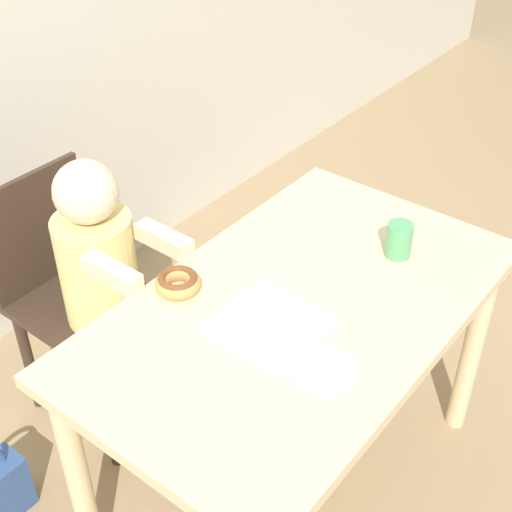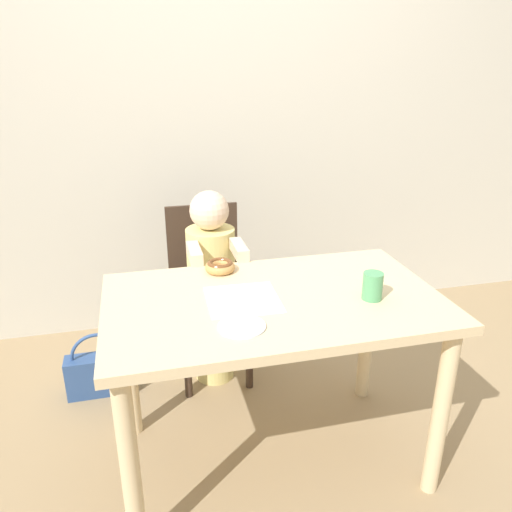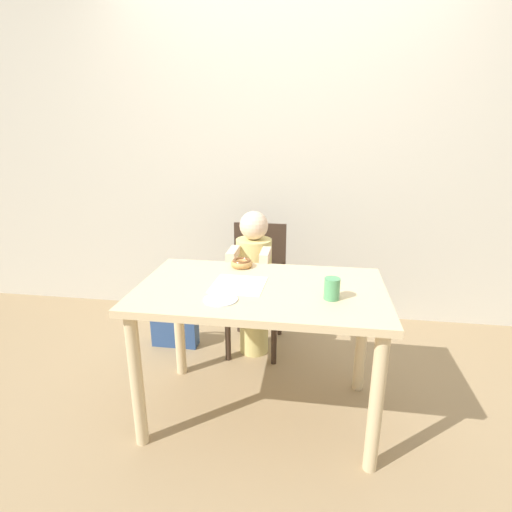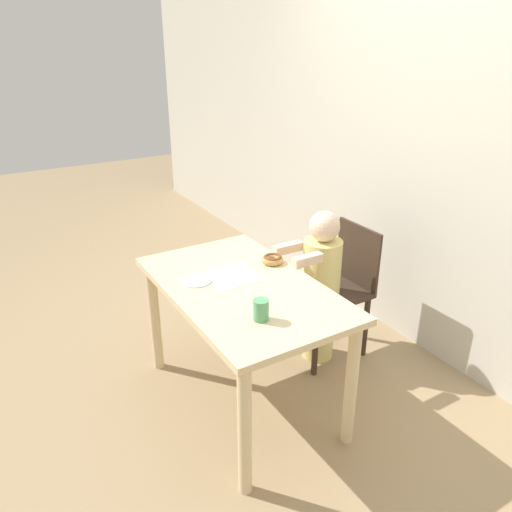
% 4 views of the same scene
% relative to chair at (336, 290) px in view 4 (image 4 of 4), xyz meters
% --- Properties ---
extents(ground_plane, '(12.00, 12.00, 0.00)m').
position_rel_chair_xyz_m(ground_plane, '(0.13, -0.73, -0.43)').
color(ground_plane, '#997F5B').
extents(wall_back, '(8.00, 0.05, 2.50)m').
position_rel_chair_xyz_m(wall_back, '(0.13, 0.54, 0.82)').
color(wall_back, beige).
rests_on(wall_back, ground_plane).
extents(dining_table, '(1.18, 0.70, 0.72)m').
position_rel_chair_xyz_m(dining_table, '(0.13, -0.73, 0.18)').
color(dining_table, beige).
rests_on(dining_table, ground_plane).
extents(chair, '(0.36, 0.45, 0.82)m').
position_rel_chair_xyz_m(chair, '(0.00, 0.00, 0.00)').
color(chair, '#38281E').
rests_on(chair, ground_plane).
extents(child_figure, '(0.24, 0.39, 0.96)m').
position_rel_chair_xyz_m(child_figure, '(-0.00, -0.12, 0.06)').
color(child_figure, '#E0D17F').
rests_on(child_figure, ground_plane).
extents(donut, '(0.12, 0.12, 0.04)m').
position_rel_chair_xyz_m(donut, '(-0.01, -0.46, 0.31)').
color(donut, tan).
rests_on(donut, dining_table).
extents(napkin, '(0.26, 0.26, 0.00)m').
position_rel_chair_xyz_m(napkin, '(0.02, -0.72, 0.29)').
color(napkin, white).
rests_on(napkin, dining_table).
extents(handbag, '(0.31, 0.10, 0.32)m').
position_rel_chair_xyz_m(handbag, '(-0.55, -0.13, -0.32)').
color(handbag, '#2D4C84').
rests_on(handbag, ground_plane).
extents(cup, '(0.07, 0.07, 0.10)m').
position_rel_chair_xyz_m(cup, '(0.46, -0.82, 0.33)').
color(cup, '#519E66').
rests_on(cup, dining_table).
extents(plate, '(0.15, 0.15, 0.01)m').
position_rel_chair_xyz_m(plate, '(-0.03, -0.91, 0.29)').
color(plate, silver).
rests_on(plate, dining_table).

